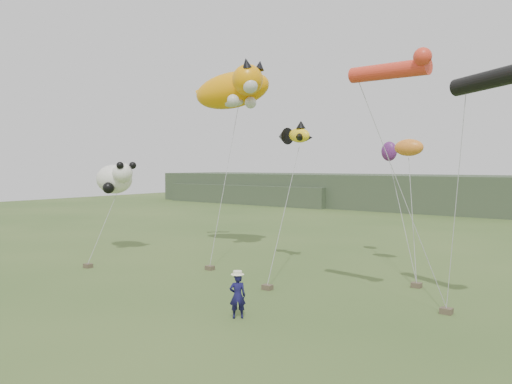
# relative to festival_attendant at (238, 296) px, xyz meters

# --- Properties ---
(ground) EXTENTS (120.00, 120.00, 0.00)m
(ground) POSITION_rel_festival_attendant_xyz_m (-0.77, -0.01, -0.76)
(ground) COLOR #385123
(ground) RESTS_ON ground
(headland) EXTENTS (90.00, 13.00, 4.00)m
(headland) POSITION_rel_festival_attendant_xyz_m (-3.88, 44.68, 1.17)
(headland) COLOR #2D3D28
(headland) RESTS_ON ground
(festival_attendant) EXTENTS (0.65, 0.64, 1.51)m
(festival_attendant) POSITION_rel_festival_attendant_xyz_m (0.00, 0.00, 0.00)
(festival_attendant) COLOR #131141
(festival_attendant) RESTS_ON ground
(sandbag_anchors) EXTENTS (17.08, 6.21, 0.20)m
(sandbag_anchors) POSITION_rel_festival_attendant_xyz_m (-1.96, 4.66, -0.65)
(sandbag_anchors) COLOR brown
(sandbag_anchors) RESTS_ON ground
(cat_kite) EXTENTS (6.04, 3.60, 2.76)m
(cat_kite) POSITION_rel_festival_attendant_xyz_m (-7.89, 9.53, 8.77)
(cat_kite) COLOR orange
(cat_kite) RESTS_ON ground
(fish_kite) EXTENTS (2.30, 1.52, 1.14)m
(fish_kite) POSITION_rel_festival_attendant_xyz_m (-3.04, 8.15, 5.87)
(fish_kite) COLOR yellow
(fish_kite) RESTS_ON ground
(tube_kites) EXTENTS (6.39, 3.08, 1.31)m
(tube_kites) POSITION_rel_festival_attendant_xyz_m (5.67, 4.38, 7.42)
(tube_kites) COLOR black
(tube_kites) RESTS_ON ground
(panda_kite) EXTENTS (3.02, 1.95, 1.88)m
(panda_kite) POSITION_rel_festival_attendant_xyz_m (-13.81, 5.61, 3.61)
(panda_kite) COLOR white
(panda_kite) RESTS_ON ground
(misc_kites) EXTENTS (2.98, 2.84, 1.05)m
(misc_kites) POSITION_rel_festival_attendant_xyz_m (1.19, 11.56, 5.19)
(misc_kites) COLOR orange
(misc_kites) RESTS_ON ground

